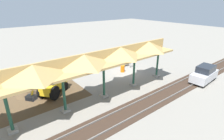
{
  "coord_description": "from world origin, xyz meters",
  "views": [
    {
      "loc": [
        15.36,
        16.28,
        9.01
      ],
      "look_at": [
        3.53,
        1.4,
        1.6
      ],
      "focal_mm": 28.0,
      "sensor_mm": 36.0,
      "label": 1
    }
  ],
  "objects_px": {
    "backhoe": "(52,83)",
    "distant_parked_car": "(204,74)",
    "stop_sign": "(130,59)",
    "concrete_pipe": "(124,63)",
    "traffic_barrel": "(123,69)"
  },
  "relations": [
    {
      "from": "stop_sign",
      "to": "distant_parked_car",
      "type": "relative_size",
      "value": 0.47
    },
    {
      "from": "concrete_pipe",
      "to": "backhoe",
      "type": "bearing_deg",
      "value": 9.63
    },
    {
      "from": "backhoe",
      "to": "concrete_pipe",
      "type": "xyz_separation_m",
      "value": [
        -11.75,
        -1.99,
        -0.79
      ]
    },
    {
      "from": "backhoe",
      "to": "concrete_pipe",
      "type": "bearing_deg",
      "value": -170.37
    },
    {
      "from": "distant_parked_car",
      "to": "backhoe",
      "type": "bearing_deg",
      "value": -27.95
    },
    {
      "from": "concrete_pipe",
      "to": "traffic_barrel",
      "type": "relative_size",
      "value": 1.33
    },
    {
      "from": "backhoe",
      "to": "distant_parked_car",
      "type": "height_order",
      "value": "backhoe"
    },
    {
      "from": "concrete_pipe",
      "to": "distant_parked_car",
      "type": "bearing_deg",
      "value": 109.88
    },
    {
      "from": "backhoe",
      "to": "traffic_barrel",
      "type": "distance_m",
      "value": 9.88
    },
    {
      "from": "distant_parked_car",
      "to": "traffic_barrel",
      "type": "xyz_separation_m",
      "value": [
        5.59,
        -8.44,
        -0.53
      ]
    },
    {
      "from": "concrete_pipe",
      "to": "traffic_barrel",
      "type": "bearing_deg",
      "value": 42.37
    },
    {
      "from": "backhoe",
      "to": "traffic_barrel",
      "type": "bearing_deg",
      "value": -178.52
    },
    {
      "from": "stop_sign",
      "to": "distant_parked_car",
      "type": "distance_m",
      "value": 9.62
    },
    {
      "from": "backhoe",
      "to": "concrete_pipe",
      "type": "relative_size",
      "value": 4.06
    },
    {
      "from": "backhoe",
      "to": "distant_parked_car",
      "type": "bearing_deg",
      "value": 152.05
    }
  ]
}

